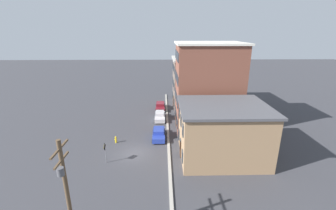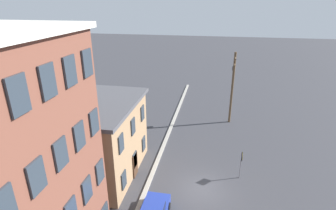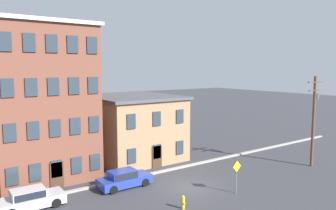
# 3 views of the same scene
# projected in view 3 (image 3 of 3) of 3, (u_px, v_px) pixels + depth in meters

# --- Properties ---
(ground_plane) EXTENTS (200.00, 200.00, 0.00)m
(ground_plane) POSITION_uv_depth(u_px,v_px,m) (189.00, 187.00, 27.00)
(ground_plane) COLOR #38383D
(kerb_strip) EXTENTS (56.00, 0.36, 0.16)m
(kerb_strip) POSITION_uv_depth(u_px,v_px,m) (159.00, 172.00, 30.62)
(kerb_strip) COLOR #9E998E
(kerb_strip) RESTS_ON ground_plane
(apartment_midblock) EXTENTS (8.74, 10.37, 13.62)m
(apartment_midblock) POSITION_uv_depth(u_px,v_px,m) (38.00, 100.00, 29.87)
(apartment_midblock) COLOR brown
(apartment_midblock) RESTS_ON ground_plane
(apartment_far) EXTENTS (8.96, 10.69, 6.81)m
(apartment_far) POSITION_uv_depth(u_px,v_px,m) (131.00, 126.00, 36.02)
(apartment_far) COLOR #9E7A56
(apartment_far) RESTS_ON ground_plane
(car_silver) EXTENTS (4.40, 1.92, 1.43)m
(car_silver) POSITION_uv_depth(u_px,v_px,m) (30.00, 198.00, 22.75)
(car_silver) COLOR #B7B7BC
(car_silver) RESTS_ON ground_plane
(car_blue) EXTENTS (4.40, 1.92, 1.43)m
(car_blue) POSITION_uv_depth(u_px,v_px,m) (124.00, 178.00, 26.89)
(car_blue) COLOR #233899
(car_blue) RESTS_ON ground_plane
(caution_sign) EXTENTS (1.00, 0.08, 2.67)m
(caution_sign) POSITION_uv_depth(u_px,v_px,m) (237.00, 171.00, 25.45)
(caution_sign) COLOR slate
(caution_sign) RESTS_ON ground_plane
(utility_pole) EXTENTS (2.40, 0.44, 9.00)m
(utility_pole) POSITION_uv_depth(u_px,v_px,m) (314.00, 116.00, 32.27)
(utility_pole) COLOR brown
(utility_pole) RESTS_ON ground_plane
(fire_hydrant) EXTENTS (0.24, 0.34, 0.96)m
(fire_hydrant) POSITION_uv_depth(u_px,v_px,m) (183.00, 202.00, 22.76)
(fire_hydrant) COLOR yellow
(fire_hydrant) RESTS_ON ground_plane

